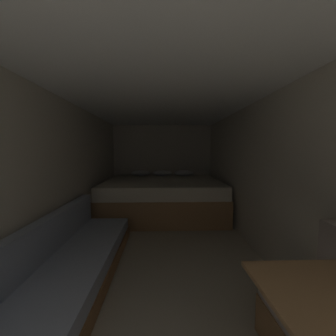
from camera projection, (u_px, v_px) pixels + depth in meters
name	position (u px, v px, depth m)	size (l,w,h in m)	color
ground_plane	(162.00, 255.00, 2.70)	(7.55, 7.55, 0.00)	#A39984
wall_back	(162.00, 164.00, 5.40)	(2.73, 0.05, 2.11)	beige
wall_left	(59.00, 179.00, 2.57)	(0.05, 5.55, 2.11)	beige
wall_right	(262.00, 178.00, 2.65)	(0.05, 5.55, 2.11)	beige
ceiling_slab	(162.00, 95.00, 2.52)	(2.73, 5.55, 0.05)	white
bed	(162.00, 197.00, 4.44)	(2.51, 1.93, 0.92)	#9E7247
sofa_left	(52.00, 287.00, 1.75)	(0.74, 3.07, 0.71)	olive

